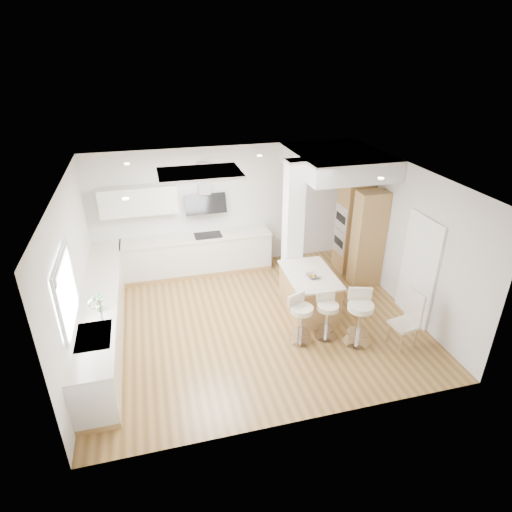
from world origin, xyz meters
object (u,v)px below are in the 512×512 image
object	(u,v)px
dining_chair	(409,317)
bar_stool_c	(359,315)
bar_stool_a	(301,317)
bar_stool_b	(327,314)
peninsula	(309,292)

from	to	relation	value
dining_chair	bar_stool_c	bearing A→B (deg)	154.37
bar_stool_a	bar_stool_c	xyz separation A→B (m)	(0.96, -0.29, 0.07)
bar_stool_b	bar_stool_c	world-z (taller)	bar_stool_c
bar_stool_a	bar_stool_b	size ratio (longest dim) A/B	1.04
peninsula	dining_chair	size ratio (longest dim) A/B	1.34
bar_stool_b	bar_stool_a	bearing A→B (deg)	-176.96
peninsula	bar_stool_b	xyz separation A→B (m)	(0.00, -0.87, 0.07)
bar_stool_b	bar_stool_c	bearing A→B (deg)	-29.25
peninsula	bar_stool_c	distance (m)	1.26
bar_stool_b	dining_chair	size ratio (longest dim) A/B	0.85
peninsula	bar_stool_a	size ratio (longest dim) A/B	1.52
peninsula	bar_stool_b	size ratio (longest dim) A/B	1.59
bar_stool_a	dining_chair	size ratio (longest dim) A/B	0.88
bar_stool_c	dining_chair	distance (m)	0.85
peninsula	bar_stool_a	world-z (taller)	bar_stool_a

